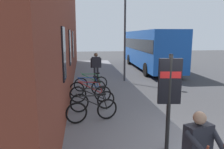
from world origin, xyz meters
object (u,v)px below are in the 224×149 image
object	(u,v)px
tourist_with_hotdogs	(198,147)
street_lamp	(125,29)
bicycle_by_door	(88,88)
city_bus	(150,47)
pedestrian_crossing_street	(96,64)
bicycle_end_of_row	(92,110)
transit_info_sign	(170,88)
bicycle_leaning_wall	(91,93)
bicycle_under_window	(93,101)
bicycle_beside_lamp	(91,83)

from	to	relation	value
tourist_with_hotdogs	street_lamp	distance (m)	10.29
bicycle_by_door	city_bus	world-z (taller)	city_bus
pedestrian_crossing_street	tourist_with_hotdogs	distance (m)	10.13
bicycle_by_door	bicycle_end_of_row	bearing A→B (deg)	-179.04
transit_info_sign	street_lamp	xyz separation A→B (m)	(8.32, -0.58, 1.63)
pedestrian_crossing_street	bicycle_by_door	bearing A→B (deg)	169.43
bicycle_by_door	city_bus	bearing A→B (deg)	-34.22
tourist_with_hotdogs	pedestrian_crossing_street	bearing A→B (deg)	5.80
bicycle_end_of_row	city_bus	bearing A→B (deg)	-26.21
city_bus	tourist_with_hotdogs	size ratio (longest dim) A/B	6.55
bicycle_end_of_row	bicycle_leaning_wall	bearing A→B (deg)	-0.68
bicycle_under_window	city_bus	distance (m)	11.88
city_bus	tourist_with_hotdogs	xyz separation A→B (m)	(-15.21, 4.06, -0.80)
bicycle_end_of_row	tourist_with_hotdogs	bearing A→B (deg)	-157.28
city_bus	bicycle_under_window	bearing A→B (deg)	151.90
street_lamp	transit_info_sign	bearing A→B (deg)	175.99
street_lamp	bicycle_by_door	bearing A→B (deg)	142.96
city_bus	pedestrian_crossing_street	distance (m)	7.26
city_bus	pedestrian_crossing_street	size ratio (longest dim) A/B	5.93
bicycle_beside_lamp	street_lamp	bearing A→B (deg)	-45.23
tourist_with_hotdogs	city_bus	bearing A→B (deg)	-14.95
bicycle_by_door	tourist_with_hotdogs	world-z (taller)	tourist_with_hotdogs
bicycle_under_window	street_lamp	distance (m)	6.34
street_lamp	bicycle_leaning_wall	bearing A→B (deg)	151.00
transit_info_sign	street_lamp	distance (m)	8.50
bicycle_by_door	street_lamp	distance (m)	4.87
bicycle_under_window	bicycle_beside_lamp	size ratio (longest dim) A/B	0.99
bicycle_under_window	bicycle_end_of_row	bearing A→B (deg)	175.65
tourist_with_hotdogs	bicycle_beside_lamp	bearing A→B (deg)	10.43
bicycle_leaning_wall	bicycle_by_door	distance (m)	1.01
bicycle_end_of_row	bicycle_under_window	world-z (taller)	same
pedestrian_crossing_street	transit_info_sign	bearing A→B (deg)	-171.84
pedestrian_crossing_street	tourist_with_hotdogs	xyz separation A→B (m)	(-10.08, -1.02, -0.09)
bicycle_by_door	city_bus	xyz separation A→B (m)	(8.36, -5.69, 1.41)
pedestrian_crossing_street	street_lamp	distance (m)	2.79
bicycle_beside_lamp	pedestrian_crossing_street	distance (m)	2.39
bicycle_by_door	transit_info_sign	distance (m)	5.60
bicycle_by_door	pedestrian_crossing_street	bearing A→B (deg)	-10.57
bicycle_end_of_row	city_bus	distance (m)	12.84
bicycle_end_of_row	pedestrian_crossing_street	xyz separation A→B (m)	(6.32, -0.55, 0.70)
bicycle_leaning_wall	street_lamp	xyz separation A→B (m)	(4.17, -2.31, 2.84)
bicycle_beside_lamp	tourist_with_hotdogs	xyz separation A→B (m)	(-7.83, -1.44, 0.61)
transit_info_sign	bicycle_leaning_wall	bearing A→B (deg)	22.62
bicycle_under_window	tourist_with_hotdogs	xyz separation A→B (m)	(-4.81, -1.49, 0.61)
pedestrian_crossing_street	street_lamp	xyz separation A→B (m)	(-0.06, -1.79, 2.14)
transit_info_sign	pedestrian_crossing_street	size ratio (longest dim) A/B	1.35
transit_info_sign	city_bus	size ratio (longest dim) A/B	0.23
pedestrian_crossing_street	street_lamp	size ratio (longest dim) A/B	0.33
bicycle_end_of_row	bicycle_under_window	xyz separation A→B (m)	(1.05, -0.08, 0.00)
bicycle_under_window	street_lamp	xyz separation A→B (m)	(5.21, -2.26, 2.84)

